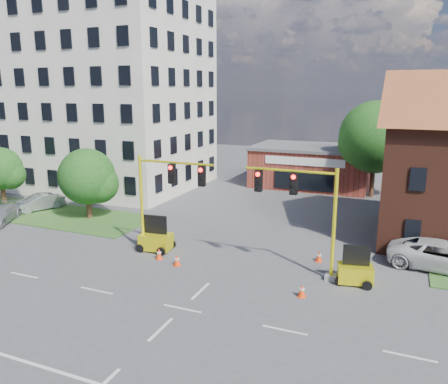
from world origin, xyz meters
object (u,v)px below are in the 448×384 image
at_px(signal_mast_west, 164,193).
at_px(trailer_east, 355,272).
at_px(trailer_west, 156,240).
at_px(pickup_white, 442,256).
at_px(signal_mast_east, 304,208).

bearing_deg(signal_mast_west, trailer_east, 0.31).
xyz_separation_m(trailer_west, pickup_white, (16.87, 3.65, 0.12)).
xyz_separation_m(trailer_west, trailer_east, (12.45, -0.20, -0.06)).
relative_size(signal_mast_east, trailer_west, 2.77).
bearing_deg(pickup_white, trailer_west, 110.58).
height_order(trailer_east, pickup_white, trailer_east).
xyz_separation_m(signal_mast_west, trailer_east, (11.60, 0.06, -3.28)).
height_order(signal_mast_west, pickup_white, signal_mast_west).
bearing_deg(trailer_west, signal_mast_west, -23.83).
distance_m(trailer_east, pickup_white, 5.87).
relative_size(signal_mast_east, trailer_east, 3.01).
bearing_deg(pickup_white, trailer_east, 139.39).
xyz_separation_m(signal_mast_east, trailer_east, (2.89, 0.06, -3.28)).
distance_m(signal_mast_west, trailer_west, 3.34).
relative_size(signal_mast_east, pickup_white, 1.05).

